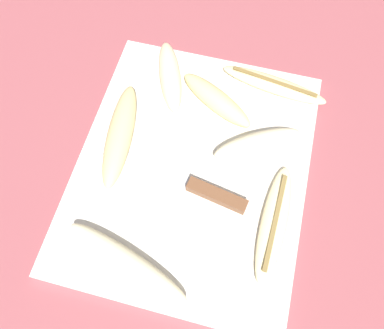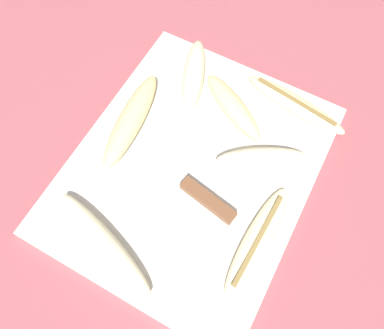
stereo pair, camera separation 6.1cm
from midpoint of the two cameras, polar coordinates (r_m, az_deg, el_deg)
name	(u,v)px [view 2 (the right image)]	position (r m, az deg, el deg)	size (l,w,h in m)	color
ground_plane	(192,170)	(0.63, 2.75, -1.13)	(4.00, 4.00, 0.00)	#93474C
cutting_board	(192,168)	(0.62, 2.78, -0.91)	(0.46, 0.38, 0.01)	silver
knife	(194,190)	(0.59, 3.15, -4.19)	(0.07, 0.26, 0.02)	brown
banana_bright_far	(262,159)	(0.62, 13.40, 0.48)	(0.11, 0.15, 0.04)	beige
banana_soft_right	(257,241)	(0.58, 12.92, -11.65)	(0.19, 0.05, 0.02)	beige
banana_pale_long	(104,242)	(0.57, -10.25, -11.98)	(0.10, 0.21, 0.03)	beige
banana_spotted_left	(131,120)	(0.64, -6.64, 6.48)	(0.20, 0.07, 0.03)	#DBC684
banana_golden_short	(233,107)	(0.66, 8.90, 8.42)	(0.11, 0.15, 0.03)	#EDD689
banana_ripe_center	(295,104)	(0.69, 17.91, 8.51)	(0.07, 0.20, 0.02)	beige
banana_cream_curved	(194,74)	(0.69, 2.88, 13.33)	(0.16, 0.09, 0.03)	beige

